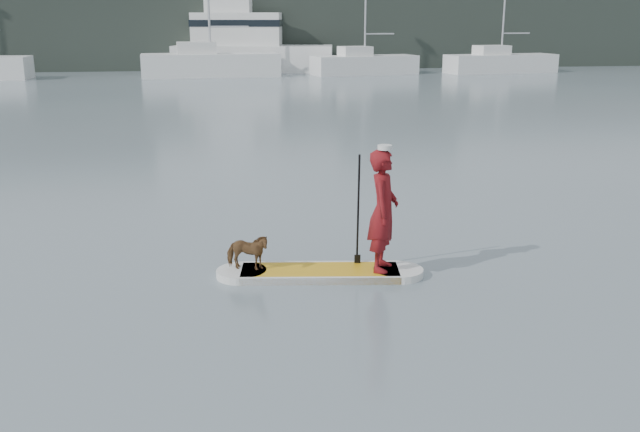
{
  "coord_description": "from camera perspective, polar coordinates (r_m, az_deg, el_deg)",
  "views": [
    {
      "loc": [
        1.9,
        -6.88,
        3.99
      ],
      "look_at": [
        3.51,
        3.68,
        1.0
      ],
      "focal_mm": 40.0,
      "sensor_mm": 36.0,
      "label": 1
    }
  ],
  "objects": [
    {
      "name": "motor_yacht_a",
      "position": [
        55.35,
        -5.93,
        13.48
      ],
      "size": [
        12.32,
        5.7,
        7.11
      ],
      "rotation": [
        0.0,
        0.0,
        -0.18
      ],
      "color": "white",
      "rests_on": "ground"
    },
    {
      "name": "sailboat_d",
      "position": [
        51.03,
        -8.82,
        12.08
      ],
      "size": [
        9.57,
        3.51,
        13.85
      ],
      "rotation": [
        0.0,
        0.0,
        0.06
      ],
      "color": "white",
      "rests_on": "ground"
    },
    {
      "name": "ground",
      "position": [
        8.18,
        -21.66,
        -14.77
      ],
      "size": [
        140.0,
        140.0,
        0.0
      ],
      "primitive_type": "plane",
      "color": "slate",
      "rests_on": "ground"
    },
    {
      "name": "shore_building_west",
      "position": [
        62.03,
        -20.46,
        15.16
      ],
      "size": [
        14.0,
        4.0,
        9.0
      ],
      "primitive_type": "cube",
      "color": "black",
      "rests_on": "ground"
    },
    {
      "name": "dog",
      "position": [
        11.3,
        -5.84,
        -2.88
      ],
      "size": [
        0.77,
        0.51,
        0.59
      ],
      "primitive_type": "imported",
      "rotation": [
        0.0,
        0.0,
        1.27
      ],
      "color": "#533A1C",
      "rests_on": "paddleboard"
    },
    {
      "name": "paddle",
      "position": [
        11.45,
        3.06,
        -0.57
      ],
      "size": [
        0.1,
        0.3,
        2.0
      ],
      "rotation": [
        0.0,
        0.0,
        -0.13
      ],
      "color": "black",
      "rests_on": "ground"
    },
    {
      "name": "shore_building_east",
      "position": [
        62.97,
        6.39,
        15.54
      ],
      "size": [
        10.0,
        4.0,
        8.0
      ],
      "primitive_type": "cube",
      "color": "black",
      "rests_on": "ground"
    },
    {
      "name": "sailboat_f",
      "position": [
        55.75,
        14.2,
        11.93
      ],
      "size": [
        8.61,
        3.72,
        12.48
      ],
      "rotation": [
        0.0,
        0.0,
        0.16
      ],
      "color": "white",
      "rests_on": "ground"
    },
    {
      "name": "white_cap",
      "position": [
        10.91,
        5.21,
        5.49
      ],
      "size": [
        0.22,
        0.22,
        0.07
      ],
      "primitive_type": "cylinder",
      "color": "silver",
      "rests_on": "paddler"
    },
    {
      "name": "sailboat_e",
      "position": [
        52.52,
        3.52,
        12.1
      ],
      "size": [
        7.9,
        3.9,
        10.97
      ],
      "rotation": [
        0.0,
        0.0,
        0.2
      ],
      "color": "white",
      "rests_on": "ground"
    },
    {
      "name": "shore_mass",
      "position": [
        59.92,
        -10.82,
        14.41
      ],
      "size": [
        90.0,
        6.0,
        6.0
      ],
      "primitive_type": "cube",
      "color": "black",
      "rests_on": "ground"
    },
    {
      "name": "paddleboard",
      "position": [
        11.38,
        0.0,
        -4.56
      ],
      "size": [
        3.28,
        1.14,
        0.12
      ],
      "rotation": [
        0.0,
        0.0,
        -0.13
      ],
      "color": "gold",
      "rests_on": "ground"
    },
    {
      "name": "paddler",
      "position": [
        11.13,
        5.08,
        0.43
      ],
      "size": [
        0.68,
        0.82,
        1.92
      ],
      "primitive_type": "imported",
      "rotation": [
        0.0,
        0.0,
        1.2
      ],
      "color": "maroon",
      "rests_on": "paddleboard"
    }
  ]
}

